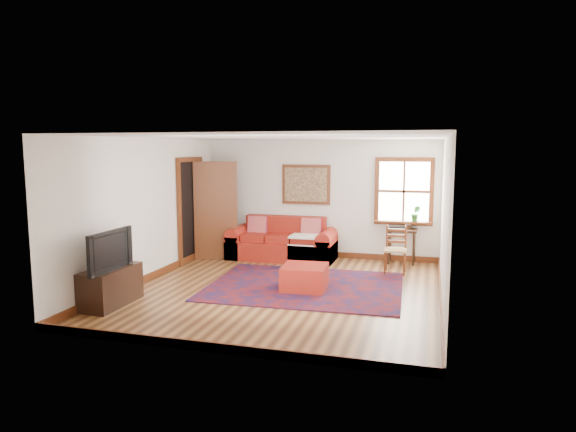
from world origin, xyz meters
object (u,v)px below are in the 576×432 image
(ladder_back_chair, at_px, (396,248))
(red_ottoman, at_px, (305,278))
(red_leather_sofa, at_px, (283,245))
(side_table, at_px, (402,235))
(media_cabinet, at_px, (111,286))

(ladder_back_chair, bearing_deg, red_ottoman, -130.26)
(red_leather_sofa, height_order, ladder_back_chair, ladder_back_chair)
(red_ottoman, height_order, side_table, side_table)
(ladder_back_chair, xyz_separation_m, media_cabinet, (-3.94, -3.20, -0.19))
(red_ottoman, distance_m, media_cabinet, 3.03)
(side_table, distance_m, ladder_back_chair, 0.83)
(side_table, bearing_deg, red_ottoman, -120.36)
(side_table, bearing_deg, ladder_back_chair, -94.50)
(ladder_back_chair, bearing_deg, red_leather_sofa, 165.67)
(side_table, relative_size, media_cabinet, 0.68)
(red_leather_sofa, distance_m, media_cabinet, 4.11)
(media_cabinet, bearing_deg, red_leather_sofa, 67.84)
(red_leather_sofa, distance_m, ladder_back_chair, 2.47)
(side_table, height_order, ladder_back_chair, ladder_back_chair)
(red_ottoman, bearing_deg, red_leather_sofa, 111.23)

